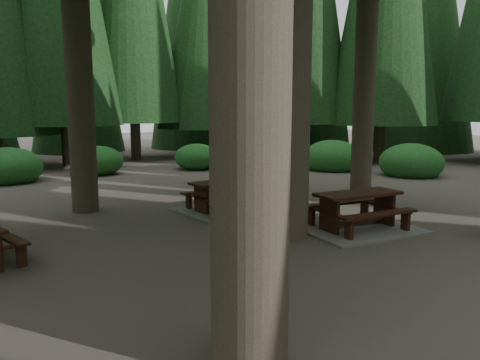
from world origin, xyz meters
TOP-DOWN VIEW (x-y plane):
  - ground at (0.00, 0.00)m, footprint 80.00×80.00m
  - picnic_table_a at (2.30, -0.37)m, footprint 2.69×2.37m
  - picnic_table_c at (1.23, 2.85)m, footprint 2.27×1.88m
  - picnic_table_d at (3.79, 5.05)m, footprint 1.78×1.46m
  - shrub_ring at (0.70, 0.75)m, footprint 23.86×24.64m

SIDE VIEW (x-z plane):
  - ground at x=0.00m, z-range 0.00..0.00m
  - picnic_table_c at x=1.23m, z-range -0.12..0.63m
  - picnic_table_a at x=2.30m, z-range -0.13..0.67m
  - shrub_ring at x=0.70m, z-range -0.35..1.15m
  - picnic_table_d at x=3.79m, z-range 0.12..0.87m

